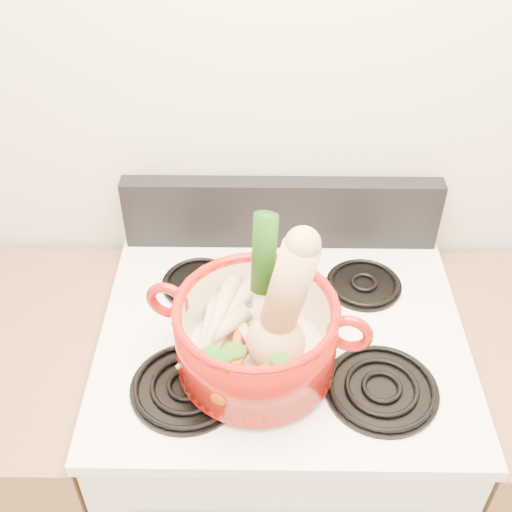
{
  "coord_description": "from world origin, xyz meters",
  "views": [
    {
      "loc": [
        -0.04,
        0.45,
        1.97
      ],
      "look_at": [
        -0.06,
        1.28,
        1.26
      ],
      "focal_mm": 45.0,
      "sensor_mm": 36.0,
      "label": 1
    }
  ],
  "objects_px": {
    "dutch_oven": "(256,336)",
    "leek": "(264,281)",
    "stove_body": "(278,457)",
    "squash": "(277,305)"
  },
  "relations": [
    {
      "from": "dutch_oven",
      "to": "squash",
      "type": "height_order",
      "value": "squash"
    },
    {
      "from": "squash",
      "to": "leek",
      "type": "height_order",
      "value": "same"
    },
    {
      "from": "dutch_oven",
      "to": "leek",
      "type": "xyz_separation_m",
      "value": [
        0.01,
        0.04,
        0.1
      ]
    },
    {
      "from": "squash",
      "to": "leek",
      "type": "distance_m",
      "value": 0.06
    },
    {
      "from": "dutch_oven",
      "to": "leek",
      "type": "height_order",
      "value": "leek"
    },
    {
      "from": "stove_body",
      "to": "dutch_oven",
      "type": "distance_m",
      "value": 0.6
    },
    {
      "from": "stove_body",
      "to": "leek",
      "type": "bearing_deg",
      "value": -123.42
    },
    {
      "from": "dutch_oven",
      "to": "squash",
      "type": "xyz_separation_m",
      "value": [
        0.04,
        -0.02,
        0.1
      ]
    },
    {
      "from": "stove_body",
      "to": "squash",
      "type": "distance_m",
      "value": 0.7
    },
    {
      "from": "leek",
      "to": "dutch_oven",
      "type": "bearing_deg",
      "value": -93.55
    }
  ]
}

